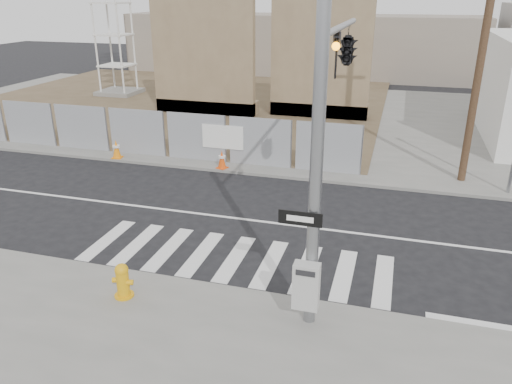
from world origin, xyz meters
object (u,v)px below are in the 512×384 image
(traffic_cone_c, at_px, (116,149))
(traffic_cone_d, at_px, (222,160))
(traffic_cone_b, at_px, (28,135))
(signal_pole, at_px, (338,86))
(fire_hydrant, at_px, (123,280))

(traffic_cone_c, xyz_separation_m, traffic_cone_d, (4.84, -0.00, -0.02))
(traffic_cone_b, bearing_deg, signal_pole, -25.17)
(signal_pole, bearing_deg, traffic_cone_c, 148.24)
(signal_pole, height_order, traffic_cone_b, signal_pole)
(fire_hydrant, bearing_deg, traffic_cone_d, 77.40)
(traffic_cone_d, bearing_deg, fire_hydrant, -84.52)
(signal_pole, xyz_separation_m, fire_hydrant, (-4.39, -3.08, -4.23))
(signal_pole, relative_size, traffic_cone_d, 9.29)
(fire_hydrant, bearing_deg, signal_pole, 17.01)
(signal_pole, bearing_deg, traffic_cone_d, 130.14)
(fire_hydrant, relative_size, traffic_cone_d, 1.15)
(traffic_cone_d, bearing_deg, traffic_cone_b, 174.37)
(traffic_cone_c, height_order, traffic_cone_d, traffic_cone_c)
(signal_pole, xyz_separation_m, traffic_cone_c, (-10.12, 6.27, -4.27))
(traffic_cone_b, relative_size, traffic_cone_d, 0.93)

